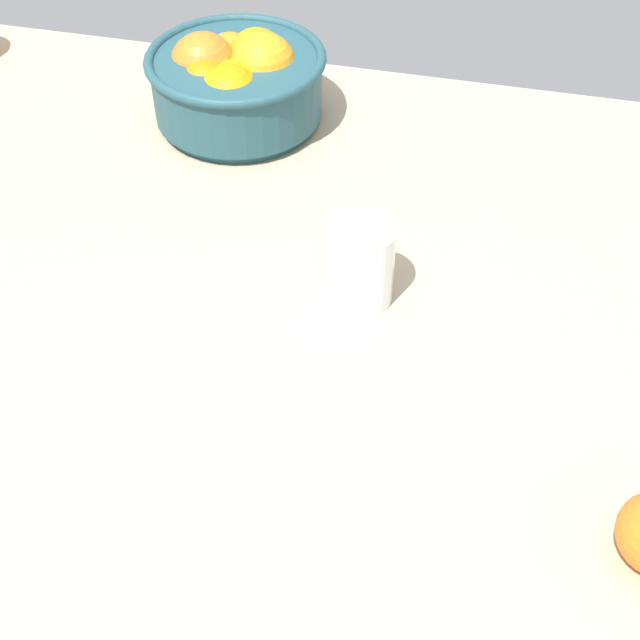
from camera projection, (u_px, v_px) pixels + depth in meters
ground_plane at (299, 360)px, 81.44cm from camera, size 136.38×105.89×3.00cm
fruit_bowl at (236, 81)px, 104.17cm from camera, size 21.99×21.99×11.35cm
juice_glass at (359, 268)px, 82.76cm from camera, size 6.86×6.86×8.75cm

